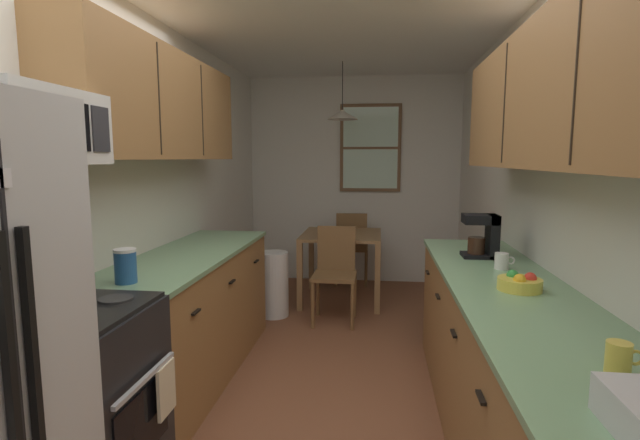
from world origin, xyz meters
TOP-DOWN VIEW (x-y plane):
  - ground_plane at (0.00, 1.00)m, footprint 12.00×12.00m
  - wall_left at (-1.35, 1.00)m, footprint 0.10×9.00m
  - wall_right at (1.35, 1.00)m, footprint 0.10×9.00m
  - wall_back at (0.00, 3.65)m, footprint 4.40×0.10m
  - ceiling_slab at (0.00, 1.00)m, footprint 4.40×9.00m
  - stove_range at (-0.99, -0.54)m, footprint 0.66×0.63m
  - microwave_over_range at (-1.11, -0.54)m, footprint 0.39×0.61m
  - counter_left at (-1.00, 0.78)m, footprint 0.64×2.00m
  - upper_cabinets_left at (-1.14, 0.73)m, footprint 0.33×2.08m
  - counter_right at (1.00, -0.04)m, footprint 0.64×3.16m
  - upper_cabinets_right at (1.14, -0.09)m, footprint 0.33×2.84m
  - dining_table at (-0.08, 2.72)m, footprint 0.84×0.89m
  - dining_chair_near at (-0.09, 2.07)m, footprint 0.40×0.40m
  - dining_chair_far at (-0.01, 3.37)m, footprint 0.41×0.41m
  - pendant_light at (-0.08, 2.72)m, footprint 0.33×0.33m
  - back_window at (0.21, 3.58)m, footprint 0.75×0.05m
  - trash_bin at (-0.70, 2.11)m, footprint 0.29×0.29m
  - storage_canister at (-1.00, -0.04)m, footprint 0.11×0.11m
  - dish_towel at (-0.64, -0.38)m, footprint 0.02×0.16m
  - coffee_maker at (1.01, 0.86)m, footprint 0.22×0.18m
  - mug_by_coffeemaker at (1.04, 0.53)m, footprint 0.12×0.08m
  - mug_spare at (1.04, -0.86)m, footprint 0.11×0.07m
  - fruit_bowl at (1.02, 0.07)m, footprint 0.21×0.21m

SIDE VIEW (x-z plane):
  - ground_plane at x=0.00m, z-range 0.00..0.00m
  - trash_bin at x=-0.70m, z-range 0.00..0.64m
  - counter_right at x=1.00m, z-range 0.00..0.90m
  - counter_left at x=-1.00m, z-range 0.00..0.90m
  - stove_range at x=-0.99m, z-range -0.08..1.02m
  - dish_towel at x=-0.64m, z-range 0.38..0.62m
  - dining_chair_near at x=-0.09m, z-range 0.05..0.95m
  - dining_chair_far at x=-0.01m, z-range 0.05..0.95m
  - dining_table at x=-0.08m, z-range 0.26..1.00m
  - fruit_bowl at x=1.02m, z-range 0.89..0.98m
  - mug_by_coffeemaker at x=1.04m, z-range 0.90..1.00m
  - mug_spare at x=1.04m, z-range 0.90..1.00m
  - storage_canister at x=-1.00m, z-range 0.90..1.08m
  - coffee_maker at x=1.01m, z-range 0.91..1.19m
  - wall_left at x=-1.35m, z-range 0.00..2.55m
  - wall_right at x=1.35m, z-range 0.00..2.55m
  - wall_back at x=0.00m, z-range 0.00..2.55m
  - back_window at x=0.21m, z-range 1.14..2.21m
  - microwave_over_range at x=-1.11m, z-range 1.52..1.83m
  - upper_cabinets_right at x=1.14m, z-range 1.50..2.18m
  - upper_cabinets_left at x=-1.14m, z-range 1.54..2.25m
  - pendant_light at x=-0.08m, z-range 1.71..2.30m
  - ceiling_slab at x=0.00m, z-range 2.55..2.63m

